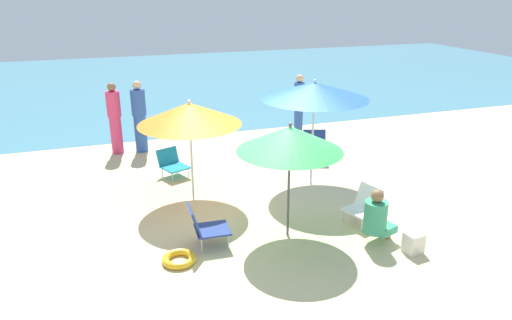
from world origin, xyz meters
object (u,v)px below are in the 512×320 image
umbrella_orange (189,114)px  beach_chair_c (172,163)px  person_b (115,118)px  beach_bag (413,243)px  person_a (377,218)px  person_c (299,106)px  beach_chair_a (364,204)px  beach_chair_d (205,225)px  beach_chair_b (315,146)px  person_d (139,117)px  umbrella_green (290,139)px  umbrella_blue (315,91)px  swim_ring (179,259)px

umbrella_orange → beach_chair_c: bearing=97.6°
person_b → beach_bag: person_b is taller
person_a → person_c: size_ratio=0.55×
beach_chair_a → beach_chair_d: size_ratio=0.93×
umbrella_orange → beach_chair_b: umbrella_orange is taller
person_d → umbrella_green: bearing=110.4°
person_c → umbrella_green: bearing=136.3°
umbrella_green → person_c: umbrella_green is taller
person_b → beach_bag: (3.93, -6.17, -0.70)m
umbrella_green → beach_chair_a: bearing=-1.0°
umbrella_blue → beach_chair_a: umbrella_blue is taller
umbrella_green → beach_chair_a: 1.89m
umbrella_blue → beach_chair_d: umbrella_blue is taller
umbrella_green → beach_chair_b: size_ratio=2.64×
person_a → person_b: size_ratio=0.54×
person_c → person_d: bearing=68.6°
umbrella_blue → beach_chair_b: 2.08m
beach_chair_d → person_d: 4.96m
umbrella_green → umbrella_blue: umbrella_blue is taller
beach_chair_c → beach_chair_d: (-0.00, -3.08, 0.07)m
beach_chair_b → person_a: (-0.73, -3.74, 0.10)m
umbrella_green → umbrella_blue: size_ratio=0.88×
beach_chair_a → beach_bag: bearing=83.4°
swim_ring → beach_chair_b: bearing=41.4°
umbrella_green → beach_chair_b: umbrella_green is taller
person_a → beach_bag: person_a is taller
beach_chair_b → person_c: size_ratio=0.43×
umbrella_blue → person_c: (0.99, 2.94, -1.06)m
umbrella_green → beach_chair_a: umbrella_green is taller
beach_chair_c → beach_chair_d: size_ratio=1.07×
person_c → beach_bag: bearing=155.1°
umbrella_orange → swim_ring: umbrella_orange is taller
person_c → beach_chair_b: bearing=150.3°
umbrella_green → person_d: (-1.78, 4.99, -0.77)m
beach_chair_b → beach_chair_d: bearing=-28.6°
beach_chair_a → swim_ring: (-3.20, -0.22, -0.29)m
umbrella_green → person_d: 5.35m
beach_chair_c → person_c: size_ratio=0.44×
beach_chair_d → beach_bag: 3.18m
person_c → person_d: (-4.04, 0.21, 0.00)m
beach_bag → person_d: bearing=118.9°
beach_chair_b → beach_chair_d: size_ratio=1.04×
person_b → beach_bag: bearing=-169.1°
beach_chair_a → beach_chair_d: 2.73m
beach_chair_b → swim_ring: (-3.73, -3.29, -0.30)m
person_d → swim_ring: 5.30m
person_d → swim_ring: size_ratio=3.46×
person_b → beach_bag: 7.35m
beach_chair_a → person_c: 4.91m
umbrella_orange → person_b: size_ratio=1.13×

